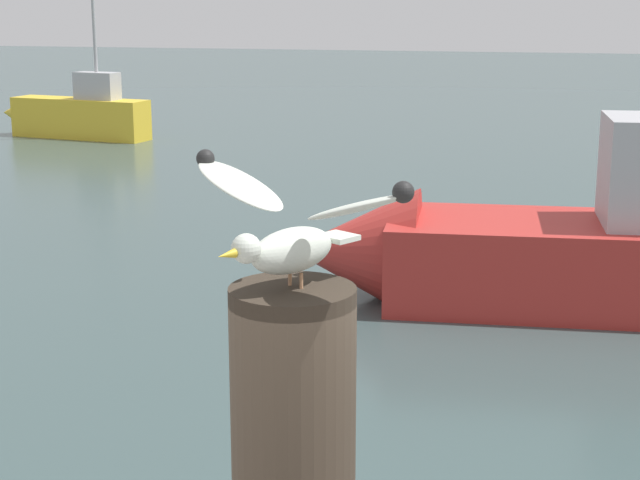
# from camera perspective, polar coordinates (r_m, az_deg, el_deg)

# --- Properties ---
(mooring_post) EXTENTS (0.29, 0.29, 0.88)m
(mooring_post) POSITION_cam_1_polar(r_m,az_deg,el_deg) (2.38, -1.50, -12.88)
(mooring_post) COLOR #382D23
(mooring_post) RESTS_ON harbor_quay
(seagull) EXTENTS (0.60, 0.42, 0.27)m
(seagull) POSITION_cam_1_polar(r_m,az_deg,el_deg) (2.19, -1.66, 0.65)
(seagull) COLOR tan
(seagull) RESTS_ON mooring_post
(boat_yellow) EXTENTS (3.94, 1.28, 4.70)m
(boat_yellow) POSITION_cam_1_polar(r_m,az_deg,el_deg) (24.18, -13.65, 6.93)
(boat_yellow) COLOR yellow
(boat_yellow) RESTS_ON ground_plane
(boat_red) EXTENTS (6.26, 2.04, 2.21)m
(boat_red) POSITION_cam_1_polar(r_m,az_deg,el_deg) (10.83, 14.32, -0.36)
(boat_red) COLOR #B72D28
(boat_red) RESTS_ON ground_plane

